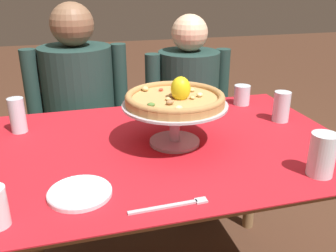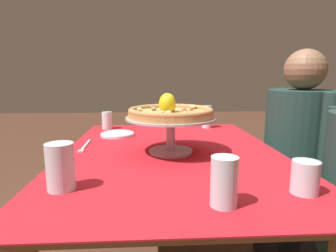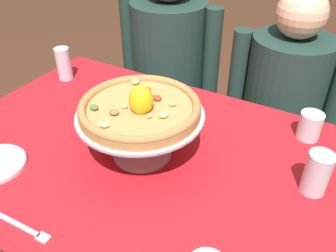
{
  "view_description": "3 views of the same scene",
  "coord_description": "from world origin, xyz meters",
  "px_view_note": "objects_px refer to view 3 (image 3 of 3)",
  "views": [
    {
      "loc": [
        -0.33,
        -1.17,
        1.32
      ],
      "look_at": [
        0.0,
        0.03,
        0.81
      ],
      "focal_mm": 39.28,
      "sensor_mm": 36.0,
      "label": 1
    },
    {
      "loc": [
        1.16,
        -0.08,
        1.08
      ],
      "look_at": [
        0.03,
        -0.02,
        0.87
      ],
      "focal_mm": 30.05,
      "sensor_mm": 36.0,
      "label": 2
    },
    {
      "loc": [
        0.49,
        -0.69,
        1.46
      ],
      "look_at": [
        0.08,
        0.05,
        0.85
      ],
      "focal_mm": 37.21,
      "sensor_mm": 36.0,
      "label": 3
    }
  ],
  "objects_px": {
    "dinner_fork": "(19,225)",
    "diner_right": "(277,123)",
    "water_glass_back_left": "(64,65)",
    "pizza_stand": "(141,126)",
    "diner_left": "(169,80)",
    "pizza": "(140,107)",
    "water_glass_back_right": "(309,127)",
    "water_glass_side_right": "(316,176)"
  },
  "relations": [
    {
      "from": "pizza_stand",
      "to": "diner_right",
      "type": "height_order",
      "value": "diner_right"
    },
    {
      "from": "water_glass_back_left",
      "to": "diner_right",
      "type": "bearing_deg",
      "value": 26.83
    },
    {
      "from": "pizza_stand",
      "to": "water_glass_back_left",
      "type": "xyz_separation_m",
      "value": [
        -0.56,
        0.26,
        -0.04
      ]
    },
    {
      "from": "pizza_stand",
      "to": "dinner_fork",
      "type": "height_order",
      "value": "pizza_stand"
    },
    {
      "from": "water_glass_side_right",
      "to": "dinner_fork",
      "type": "relative_size",
      "value": 0.58
    },
    {
      "from": "pizza",
      "to": "dinner_fork",
      "type": "bearing_deg",
      "value": -106.98
    },
    {
      "from": "diner_left",
      "to": "diner_right",
      "type": "distance_m",
      "value": 0.59
    },
    {
      "from": "pizza_stand",
      "to": "diner_left",
      "type": "relative_size",
      "value": 0.31
    },
    {
      "from": "diner_right",
      "to": "water_glass_side_right",
      "type": "bearing_deg",
      "value": -69.94
    },
    {
      "from": "water_glass_back_left",
      "to": "diner_right",
      "type": "xyz_separation_m",
      "value": [
        0.83,
        0.42,
        -0.27
      ]
    },
    {
      "from": "pizza",
      "to": "water_glass_back_right",
      "type": "relative_size",
      "value": 3.79
    },
    {
      "from": "pizza_stand",
      "to": "water_glass_back_left",
      "type": "height_order",
      "value": "pizza_stand"
    },
    {
      "from": "pizza_stand",
      "to": "diner_left",
      "type": "height_order",
      "value": "diner_left"
    },
    {
      "from": "pizza_stand",
      "to": "dinner_fork",
      "type": "xyz_separation_m",
      "value": [
        -0.12,
        -0.38,
        -0.1
      ]
    },
    {
      "from": "dinner_fork",
      "to": "pizza_stand",
      "type": "bearing_deg",
      "value": 73.18
    },
    {
      "from": "dinner_fork",
      "to": "diner_right",
      "type": "distance_m",
      "value": 1.16
    },
    {
      "from": "pizza_stand",
      "to": "water_glass_back_right",
      "type": "xyz_separation_m",
      "value": [
        0.43,
        0.34,
        -0.07
      ]
    },
    {
      "from": "water_glass_back_right",
      "to": "diner_right",
      "type": "height_order",
      "value": "diner_right"
    },
    {
      "from": "pizza",
      "to": "diner_right",
      "type": "height_order",
      "value": "diner_right"
    },
    {
      "from": "water_glass_side_right",
      "to": "diner_left",
      "type": "distance_m",
      "value": 1.04
    },
    {
      "from": "dinner_fork",
      "to": "diner_left",
      "type": "distance_m",
      "value": 1.14
    },
    {
      "from": "water_glass_side_right",
      "to": "water_glass_back_right",
      "type": "xyz_separation_m",
      "value": [
        -0.06,
        0.24,
        -0.01
      ]
    },
    {
      "from": "water_glass_back_right",
      "to": "dinner_fork",
      "type": "height_order",
      "value": "water_glass_back_right"
    },
    {
      "from": "pizza",
      "to": "water_glass_side_right",
      "type": "xyz_separation_m",
      "value": [
        0.49,
        0.1,
        -0.12
      ]
    },
    {
      "from": "water_glass_side_right",
      "to": "diner_left",
      "type": "relative_size",
      "value": 0.1
    },
    {
      "from": "diner_right",
      "to": "diner_left",
      "type": "bearing_deg",
      "value": 175.95
    },
    {
      "from": "dinner_fork",
      "to": "diner_right",
      "type": "height_order",
      "value": "diner_right"
    },
    {
      "from": "water_glass_side_right",
      "to": "water_glass_back_right",
      "type": "height_order",
      "value": "water_glass_side_right"
    },
    {
      "from": "diner_left",
      "to": "diner_right",
      "type": "relative_size",
      "value": 1.06
    },
    {
      "from": "pizza_stand",
      "to": "water_glass_back_right",
      "type": "bearing_deg",
      "value": 38.38
    },
    {
      "from": "dinner_fork",
      "to": "water_glass_back_right",
      "type": "bearing_deg",
      "value": 52.98
    },
    {
      "from": "water_glass_back_left",
      "to": "water_glass_side_right",
      "type": "bearing_deg",
      "value": -8.87
    },
    {
      "from": "diner_left",
      "to": "water_glass_back_right",
      "type": "bearing_deg",
      "value": -27.42
    },
    {
      "from": "water_glass_back_right",
      "to": "dinner_fork",
      "type": "distance_m",
      "value": 0.91
    },
    {
      "from": "pizza_stand",
      "to": "pizza",
      "type": "relative_size",
      "value": 1.07
    },
    {
      "from": "pizza",
      "to": "water_glass_back_left",
      "type": "xyz_separation_m",
      "value": [
        -0.56,
        0.26,
        -0.11
      ]
    },
    {
      "from": "water_glass_back_right",
      "to": "diner_left",
      "type": "relative_size",
      "value": 0.08
    },
    {
      "from": "pizza",
      "to": "water_glass_back_left",
      "type": "height_order",
      "value": "pizza"
    },
    {
      "from": "water_glass_back_left",
      "to": "dinner_fork",
      "type": "xyz_separation_m",
      "value": [
        0.44,
        -0.64,
        -0.06
      ]
    },
    {
      "from": "water_glass_back_right",
      "to": "water_glass_back_left",
      "type": "height_order",
      "value": "water_glass_back_left"
    },
    {
      "from": "water_glass_side_right",
      "to": "water_glass_back_left",
      "type": "distance_m",
      "value": 1.06
    },
    {
      "from": "water_glass_back_left",
      "to": "diner_left",
      "type": "distance_m",
      "value": 0.57
    }
  ]
}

